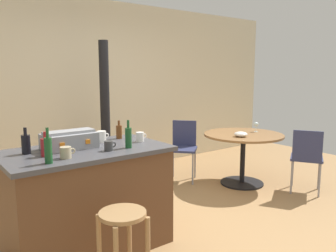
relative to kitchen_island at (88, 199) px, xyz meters
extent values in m
plane|color=#A37A4C|center=(0.95, -0.18, -0.47)|extent=(8.80, 8.80, 0.00)
cube|color=beige|center=(0.95, 2.18, 0.88)|extent=(8.00, 0.10, 2.70)
cube|color=brown|center=(0.00, 0.00, -0.02)|extent=(1.37, 0.76, 0.89)
cube|color=#424247|center=(0.00, 0.00, 0.44)|extent=(1.43, 0.82, 0.04)
cylinder|color=#A37A4C|center=(0.06, -0.63, -0.17)|extent=(0.04, 0.04, 0.59)
cylinder|color=#A37A4C|center=(-0.07, -0.75, 0.14)|extent=(0.34, 0.34, 0.03)
cylinder|color=black|center=(2.54, 0.36, -0.46)|extent=(0.61, 0.61, 0.02)
cylinder|color=black|center=(2.54, 0.36, -0.11)|extent=(0.07, 0.07, 0.71)
cylinder|color=olive|center=(2.54, 0.36, 0.25)|extent=(1.12, 1.12, 0.03)
cube|color=navy|center=(2.97, -0.37, 0.00)|extent=(0.55, 0.55, 0.03)
cube|color=navy|center=(2.80, -0.47, 0.20)|extent=(0.20, 0.32, 0.40)
cylinder|color=gray|center=(2.74, -0.31, -0.24)|extent=(0.02, 0.02, 0.45)
cylinder|color=gray|center=(2.91, -0.60, -0.24)|extent=(0.02, 0.02, 0.45)
cylinder|color=gray|center=(3.20, -0.43, -0.24)|extent=(0.02, 0.02, 0.45)
cylinder|color=gray|center=(3.03, -0.14, -0.24)|extent=(0.02, 0.02, 0.45)
cube|color=navy|center=(1.95, 1.00, 0.01)|extent=(0.57, 0.57, 0.03)
cube|color=navy|center=(2.09, 1.13, 0.21)|extent=(0.26, 0.28, 0.40)
cylinder|color=gray|center=(2.19, 0.99, -0.24)|extent=(0.02, 0.02, 0.46)
cylinder|color=gray|center=(1.96, 1.24, -0.24)|extent=(0.02, 0.02, 0.46)
cylinder|color=gray|center=(1.71, 1.02, -0.24)|extent=(0.02, 0.02, 0.46)
cylinder|color=gray|center=(1.94, 0.76, -0.24)|extent=(0.02, 0.02, 0.46)
cylinder|color=black|center=(0.93, 1.45, -0.44)|extent=(0.37, 0.37, 0.06)
cylinder|color=black|center=(0.93, 1.45, -0.13)|extent=(0.44, 0.44, 0.56)
cube|color=#2D2826|center=(0.93, 1.23, -0.13)|extent=(0.20, 0.02, 0.20)
cylinder|color=black|center=(0.93, 1.45, 0.85)|extent=(0.13, 0.13, 1.41)
cube|color=gray|center=(-0.11, 0.11, 0.53)|extent=(0.45, 0.26, 0.14)
cube|color=gray|center=(-0.11, 0.11, 0.61)|extent=(0.43, 0.16, 0.02)
cube|color=orange|center=(-0.22, -0.03, 0.53)|extent=(0.04, 0.01, 0.04)
cube|color=orange|center=(0.01, -0.03, 0.53)|extent=(0.04, 0.01, 0.04)
cylinder|color=maroon|center=(-0.36, -0.06, 0.53)|extent=(0.08, 0.08, 0.14)
cylinder|color=maroon|center=(-0.36, -0.06, 0.63)|extent=(0.03, 0.03, 0.06)
cylinder|color=#194C23|center=(-0.42, -0.29, 0.56)|extent=(0.06, 0.06, 0.19)
cylinder|color=#194C23|center=(-0.42, -0.29, 0.69)|extent=(0.02, 0.02, 0.08)
cylinder|color=#194C23|center=(0.32, -0.19, 0.55)|extent=(0.06, 0.06, 0.18)
cylinder|color=#194C23|center=(0.32, -0.19, 0.68)|extent=(0.02, 0.02, 0.07)
cylinder|color=black|center=(-0.47, 0.12, 0.54)|extent=(0.07, 0.07, 0.16)
cylinder|color=black|center=(-0.47, 0.12, 0.65)|extent=(0.03, 0.03, 0.06)
cylinder|color=#603314|center=(0.47, 0.24, 0.53)|extent=(0.06, 0.06, 0.13)
cylinder|color=#603314|center=(0.47, 0.24, 0.62)|extent=(0.02, 0.02, 0.05)
cylinder|color=white|center=(0.24, 0.18, 0.52)|extent=(0.09, 0.09, 0.11)
torus|color=white|center=(0.30, 0.18, 0.52)|extent=(0.05, 0.01, 0.05)
cylinder|color=tan|center=(-0.26, -0.22, 0.51)|extent=(0.09, 0.09, 0.09)
torus|color=tan|center=(-0.21, -0.22, 0.51)|extent=(0.05, 0.01, 0.05)
cylinder|color=white|center=(0.55, -0.02, 0.51)|extent=(0.08, 0.08, 0.09)
torus|color=white|center=(0.60, -0.02, 0.51)|extent=(0.05, 0.01, 0.05)
cylinder|color=#383838|center=(0.13, -0.19, 0.51)|extent=(0.07, 0.07, 0.09)
torus|color=#383838|center=(0.17, -0.19, 0.51)|extent=(0.05, 0.01, 0.05)
cylinder|color=silver|center=(2.82, 0.36, 0.27)|extent=(0.06, 0.06, 0.00)
cylinder|color=silver|center=(2.82, 0.36, 0.31)|extent=(0.01, 0.01, 0.08)
ellipsoid|color=silver|center=(2.82, 0.36, 0.38)|extent=(0.07, 0.07, 0.06)
ellipsoid|color=white|center=(2.34, 0.24, 0.30)|extent=(0.18, 0.18, 0.07)
camera|label=1|loc=(-1.21, -2.77, 1.13)|focal=36.49mm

